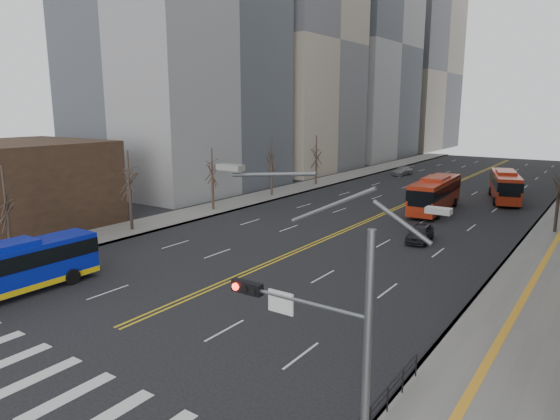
{
  "coord_description": "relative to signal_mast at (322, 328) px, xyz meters",
  "views": [
    {
      "loc": [
        20.42,
        -9.78,
        11.14
      ],
      "look_at": [
        3.09,
        15.27,
        4.83
      ],
      "focal_mm": 32.0,
      "sensor_mm": 36.0,
      "label": 1
    }
  ],
  "objects": [
    {
      "name": "ground",
      "position": [
        -13.77,
        -2.0,
        -4.86
      ],
      "size": [
        220.0,
        220.0,
        0.0
      ],
      "primitive_type": "plane",
      "color": "black"
    },
    {
      "name": "sidewalk_left",
      "position": [
        -30.27,
        43.0,
        -4.78
      ],
      "size": [
        5.0,
        130.0,
        0.15
      ],
      "primitive_type": "cube",
      "color": "gray",
      "rests_on": "ground"
    },
    {
      "name": "crosswalk",
      "position": [
        -13.77,
        -2.0,
        -4.85
      ],
      "size": [
        26.7,
        4.0,
        0.01
      ],
      "color": "silver",
      "rests_on": "ground"
    },
    {
      "name": "centerline",
      "position": [
        -13.77,
        53.0,
        -4.85
      ],
      "size": [
        0.55,
        100.0,
        0.01
      ],
      "color": "gold",
      "rests_on": "ground"
    },
    {
      "name": "office_towers",
      "position": [
        -13.64,
        66.51,
        19.07
      ],
      "size": [
        83.0,
        134.0,
        58.0
      ],
      "color": "gray",
      "rests_on": "ground"
    },
    {
      "name": "signal_mast",
      "position": [
        0.0,
        0.0,
        0.0
      ],
      "size": [
        5.37,
        0.37,
        9.39
      ],
      "color": "slate",
      "rests_on": "ground"
    },
    {
      "name": "pedestrian_railing",
      "position": [
        0.53,
        4.0,
        -4.03
      ],
      "size": [
        0.06,
        6.06,
        1.02
      ],
      "color": "black",
      "rests_on": "sidewalk_right"
    },
    {
      "name": "street_trees",
      "position": [
        -20.94,
        32.55,
        0.02
      ],
      "size": [
        35.2,
        47.2,
        7.6
      ],
      "color": "#30241D",
      "rests_on": "ground"
    },
    {
      "name": "blue_bus",
      "position": [
        -22.71,
        2.0,
        -3.13
      ],
      "size": [
        2.67,
        11.28,
        3.3
      ],
      "color": "#0B1BA7",
      "rests_on": "ground"
    },
    {
      "name": "red_bus_near",
      "position": [
        -9.79,
        41.51,
        -2.76
      ],
      "size": [
        3.53,
        12.12,
        3.78
      ],
      "color": "red",
      "rests_on": "ground"
    },
    {
      "name": "red_bus_far",
      "position": [
        -4.84,
        52.54,
        -2.83
      ],
      "size": [
        5.72,
        11.81,
        3.64
      ],
      "color": "red",
      "rests_on": "ground"
    },
    {
      "name": "car_white",
      "position": [
        -26.27,
        4.0,
        -4.17
      ],
      "size": [
        1.53,
        4.18,
        1.37
      ],
      "primitive_type": "imported",
      "rotation": [
        0.0,
        0.0,
        0.02
      ],
      "color": "silver",
      "rests_on": "ground"
    },
    {
      "name": "car_dark_mid",
      "position": [
        -6.79,
        28.38,
        -4.11
      ],
      "size": [
        2.26,
        4.53,
        1.48
      ],
      "primitive_type": "imported",
      "rotation": [
        0.0,
        0.0,
        0.12
      ],
      "color": "black",
      "rests_on": "ground"
    },
    {
      "name": "car_silver",
      "position": [
        -23.56,
        67.79,
        -4.16
      ],
      "size": [
        2.53,
        5.0,
        1.39
      ],
      "primitive_type": "imported",
      "rotation": [
        0.0,
        0.0,
        -0.12
      ],
      "color": "#949398",
      "rests_on": "ground"
    },
    {
      "name": "car_dark_far",
      "position": [
        -6.92,
        61.66,
        -4.21
      ],
      "size": [
        2.88,
        4.93,
        1.29
      ],
      "primitive_type": "imported",
      "rotation": [
        0.0,
        0.0,
        0.17
      ],
      "color": "black",
      "rests_on": "ground"
    }
  ]
}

